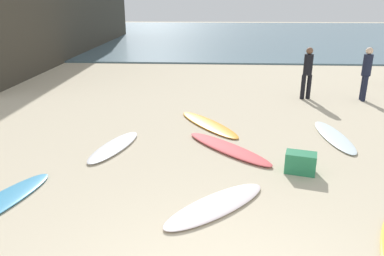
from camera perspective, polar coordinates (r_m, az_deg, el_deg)
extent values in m
cube|color=slate|center=(38.74, 3.84, 14.74)|extent=(120.00, 40.00, 0.08)
ellipsoid|color=silver|center=(5.70, 3.86, -12.02)|extent=(1.84, 1.82, 0.07)
ellipsoid|color=white|center=(9.06, 21.48, -1.23)|extent=(0.65, 2.25, 0.07)
ellipsoid|color=#E15154|center=(7.77, 5.66, -3.17)|extent=(2.00, 2.12, 0.09)
ellipsoid|color=white|center=(8.01, -12.17, -2.87)|extent=(1.00, 2.00, 0.08)
ellipsoid|color=orange|center=(9.29, 2.59, 0.63)|extent=(1.83, 2.37, 0.07)
cylinder|color=#191E33|center=(12.95, 25.34, 5.80)|extent=(0.14, 0.14, 0.80)
cylinder|color=#191E33|center=(12.76, 25.57, 5.59)|extent=(0.14, 0.14, 0.80)
cylinder|color=#191E33|center=(12.73, 25.93, 8.90)|extent=(0.31, 0.31, 0.67)
sphere|color=beige|center=(12.67, 26.22, 10.86)|extent=(0.22, 0.22, 0.22)
cylinder|color=black|center=(12.43, 17.94, 6.20)|extent=(0.14, 0.14, 0.79)
cylinder|color=black|center=(12.34, 17.11, 6.19)|extent=(0.14, 0.14, 0.79)
cylinder|color=black|center=(12.25, 17.87, 9.49)|extent=(0.33, 0.33, 0.66)
sphere|color=brown|center=(12.20, 18.08, 11.51)|extent=(0.21, 0.21, 0.21)
cube|color=#287F51|center=(6.98, 16.74, -5.27)|extent=(0.61, 0.46, 0.39)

